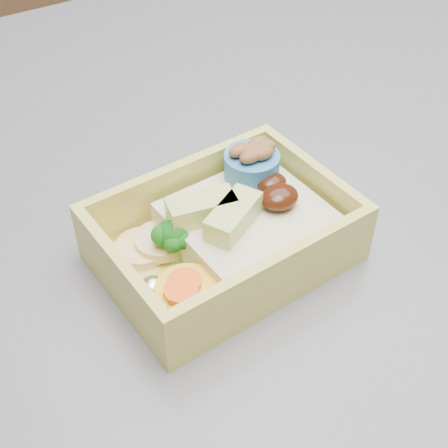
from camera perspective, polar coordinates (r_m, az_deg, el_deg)
bento_box at (r=0.42m, az=0.41°, el=-0.66°), size 0.17×0.13×0.06m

